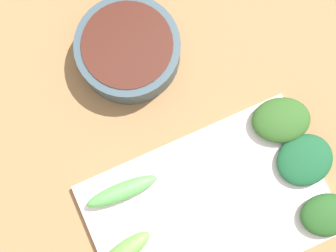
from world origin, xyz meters
name	(u,v)px	position (x,y,z in m)	size (l,w,h in m)	color
tabletop	(204,156)	(0.00, 0.00, 0.01)	(2.10, 2.10, 0.02)	olive
sauce_bowl	(128,50)	(-0.16, -0.03, 0.04)	(0.13, 0.13, 0.04)	#364A53
serving_plate	(209,208)	(0.06, -0.02, 0.03)	(0.19, 0.29, 0.01)	white
broccoli_leafy_0	(282,123)	(0.00, 0.10, 0.04)	(0.06, 0.07, 0.02)	#2C5720
broccoli_leafy_1	(327,215)	(0.13, 0.10, 0.04)	(0.05, 0.07, 0.02)	#224E1E
broccoli_leafy_2	(305,160)	(0.06, 0.11, 0.04)	(0.06, 0.07, 0.02)	#174E2B
broccoli_stalk_4	(124,252)	(0.07, -0.14, 0.04)	(0.02, 0.07, 0.02)	#69A348
broccoli_stalk_5	(121,188)	(0.00, -0.11, 0.05)	(0.02, 0.09, 0.03)	#5DB856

